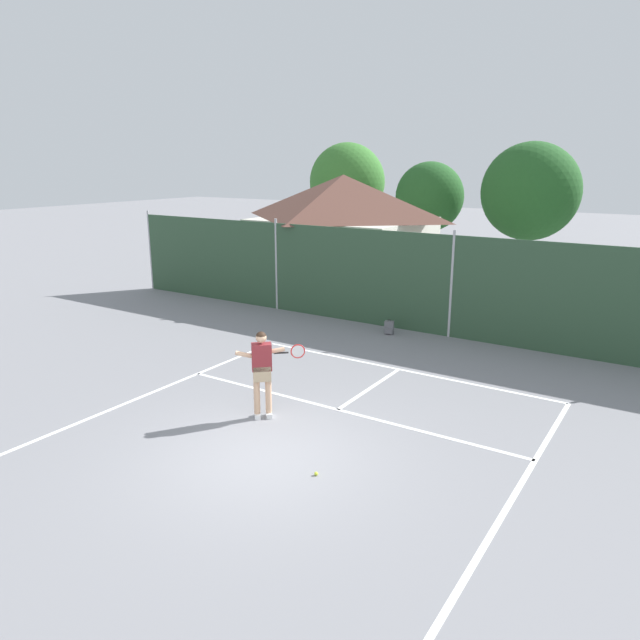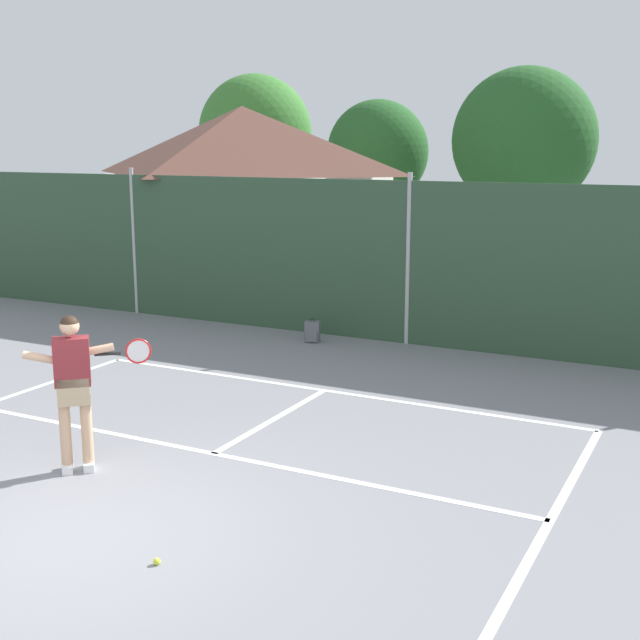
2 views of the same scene
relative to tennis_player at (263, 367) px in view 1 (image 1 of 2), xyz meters
name	(u,v)px [view 1 (image 1 of 2)]	position (x,y,z in m)	size (l,w,h in m)	color
ground_plane	(267,457)	(1.10, -1.32, -1.11)	(120.00, 120.00, 0.00)	gray
court_markings	(288,443)	(1.10, -0.67, -1.11)	(8.30, 11.10, 0.01)	white
chainlink_fence	(451,287)	(1.10, 7.68, 0.43)	(26.09, 0.09, 3.23)	#2D4C33
clubhouse_building	(343,233)	(-4.87, 11.39, 1.31)	(6.62, 5.66, 4.67)	beige
treeline_backdrop	(589,194)	(2.82, 19.23, 2.68)	(26.12, 4.42, 6.21)	brown
tennis_player	(263,367)	(0.00, 0.00, 0.00)	(1.04, 1.07, 1.85)	silver
tennis_ball	(316,474)	(2.21, -1.39, -1.08)	(0.07, 0.07, 0.07)	#CCE033
backpack_grey	(389,328)	(-0.56, 6.96, -0.92)	(0.32, 0.31, 0.46)	slate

